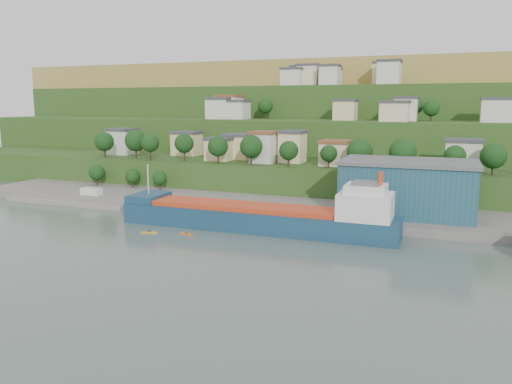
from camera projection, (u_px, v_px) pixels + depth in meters
The scene contains 10 objects.
ground at pixel (219, 237), 106.02m from camera, with size 500.00×500.00×0.00m, color #4A5A55.
quay at pixel (340, 217), 124.36m from camera, with size 220.00×26.00×4.00m, color slate.
pebble_beach at pixel (83, 200), 146.14m from camera, with size 40.00×18.00×2.40m, color slate.
hillside at pixel (360, 158), 260.35m from camera, with size 360.00×211.08×96.00m.
cargo_ship_near at pixel (264, 219), 111.11m from camera, with size 63.34×11.00×16.24m.
warehouse at pixel (408, 187), 118.14m from camera, with size 31.32×19.53×12.80m.
caravan at pixel (91, 193), 143.41m from camera, with size 6.11×2.54×2.85m, color silver.
dinghy at pixel (88, 200), 138.58m from camera, with size 3.63×1.36×0.73m, color silver.
kayak_orange at pixel (187, 233), 107.80m from camera, with size 3.67×1.78×0.91m.
kayak_yellow at pixel (149, 232), 109.07m from camera, with size 3.62×2.06×0.92m.
Camera 1 is at (45.24, -92.53, 28.00)m, focal length 35.00 mm.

